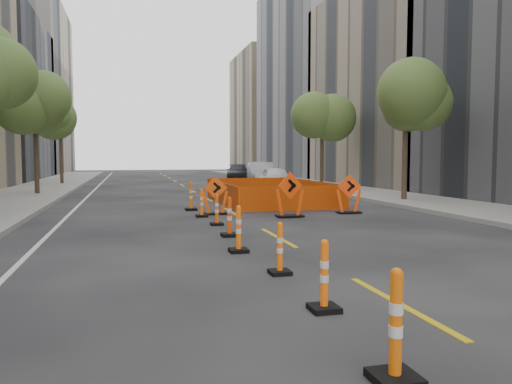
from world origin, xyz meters
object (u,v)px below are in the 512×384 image
object	(u,v)px
channelizer_5	(217,209)
chevron_sign_right	(349,194)
channelizer_6	(202,203)
parked_car_near	(276,178)
channelizer_0	(396,326)
parked_car_far	(238,172)
parked_car_mid	(261,173)
channelizer_4	(229,217)
chevron_sign_left	(215,195)
channelizer_7	(191,196)
chevron_sign_center	(290,195)
channelizer_1	(324,275)
channelizer_3	(239,229)
channelizer_2	(280,248)

from	to	relation	value
channelizer_5	chevron_sign_right	xyz separation A→B (m)	(5.22, 1.89, 0.24)
channelizer_6	chevron_sign_right	xyz separation A→B (m)	(5.37, -0.27, 0.23)
channelizer_6	parked_car_near	bearing A→B (deg)	63.26
channelizer_0	channelizer_5	bearing A→B (deg)	88.96
parked_car_near	parked_car_far	world-z (taller)	parked_car_near
channelizer_0	parked_car_mid	bearing A→B (deg)	77.34
channelizer_4	chevron_sign_left	world-z (taller)	chevron_sign_left
channelizer_7	parked_car_mid	bearing A→B (deg)	66.13
chevron_sign_left	parked_car_mid	distance (m)	18.61
chevron_sign_center	parked_car_far	size ratio (longest dim) A/B	0.33
channelizer_1	channelizer_4	world-z (taller)	channelizer_4
parked_car_far	chevron_sign_center	bearing A→B (deg)	-86.40
channelizer_3	channelizer_4	world-z (taller)	channelizer_4
channelizer_3	channelizer_7	size ratio (longest dim) A/B	0.92
channelizer_1	channelizer_6	distance (m)	10.84
chevron_sign_left	chevron_sign_right	distance (m)	4.87
channelizer_2	chevron_sign_left	distance (m)	9.27
channelizer_7	parked_car_mid	world-z (taller)	parked_car_mid
channelizer_1	parked_car_near	world-z (taller)	parked_car_near
channelizer_0	channelizer_2	distance (m)	4.34
channelizer_6	parked_car_near	size ratio (longest dim) A/B	0.23
channelizer_2	parked_car_mid	bearing A→B (deg)	75.80
channelizer_1	chevron_sign_left	world-z (taller)	chevron_sign_left
channelizer_1	parked_car_near	distance (m)	24.47
channelizer_4	channelizer_6	distance (m)	4.34
chevron_sign_center	parked_car_far	distance (m)	26.71
parked_car_mid	channelizer_6	bearing A→B (deg)	-102.26
parked_car_near	parked_car_mid	size ratio (longest dim) A/B	0.85
channelizer_3	channelizer_5	bearing A→B (deg)	86.51
parked_car_near	parked_car_far	bearing A→B (deg)	95.40
channelizer_2	channelizer_5	size ratio (longest dim) A/B	0.98
parked_car_near	parked_car_mid	xyz separation A→B (m)	(0.49, 5.28, 0.10)
channelizer_2	channelizer_7	world-z (taller)	channelizer_7
channelizer_6	chevron_sign_left	world-z (taller)	chevron_sign_left
chevron_sign_left	parked_car_near	size ratio (longest dim) A/B	0.32
channelizer_0	channelizer_7	xyz separation A→B (m)	(-0.06, 15.17, 0.02)
channelizer_4	channelizer_5	xyz separation A→B (m)	(0.04, 2.17, -0.04)
channelizer_0	parked_car_mid	size ratio (longest dim) A/B	0.21
channelizer_3	parked_car_mid	size ratio (longest dim) A/B	0.20
chevron_sign_right	channelizer_5	bearing A→B (deg)	-142.73
channelizer_4	channelizer_0	bearing A→B (deg)	-91.05
channelizer_5	channelizer_7	distance (m)	4.34
channelizer_3	channelizer_6	world-z (taller)	channelizer_3
parked_car_near	channelizer_0	bearing A→B (deg)	-97.07
parked_car_mid	parked_car_far	size ratio (longest dim) A/B	1.06
channelizer_0	parked_car_near	xyz separation A→B (m)	(6.49, 25.80, 0.19)
channelizer_1	parked_car_near	xyz separation A→B (m)	(6.32, 23.64, 0.24)
channelizer_0	parked_car_mid	distance (m)	31.86
channelizer_0	parked_car_far	bearing A→B (deg)	79.92
chevron_sign_left	parked_car_mid	size ratio (longest dim) A/B	0.27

